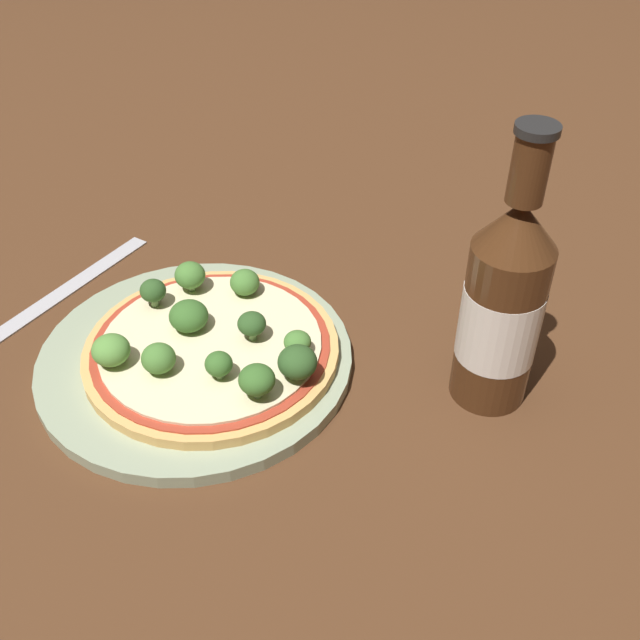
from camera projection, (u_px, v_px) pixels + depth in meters
ground_plane at (229, 360)px, 0.66m from camera, size 3.00×3.00×0.00m
plate at (196, 359)px, 0.66m from camera, size 0.27×0.27×0.01m
pizza at (212, 348)px, 0.65m from camera, size 0.22×0.22×0.01m
broccoli_floret_0 at (159, 358)px, 0.61m from camera, size 0.03×0.03×0.03m
broccoli_floret_1 at (190, 275)px, 0.69m from camera, size 0.03×0.03×0.03m
broccoli_floret_2 at (252, 324)px, 0.64m from camera, size 0.02×0.02×0.03m
broccoli_floret_3 at (189, 316)px, 0.65m from camera, size 0.03×0.03×0.03m
broccoli_floret_4 at (245, 282)px, 0.69m from camera, size 0.03×0.03×0.02m
broccoli_floret_5 at (219, 364)px, 0.60m from camera, size 0.02×0.02×0.02m
broccoli_floret_6 at (111, 350)px, 0.61m from camera, size 0.03×0.03×0.03m
broccoli_floret_7 at (297, 342)px, 0.63m from camera, size 0.02×0.02×0.02m
broccoli_floret_8 at (296, 363)px, 0.60m from camera, size 0.03×0.03×0.03m
broccoli_floret_9 at (257, 380)px, 0.58m from camera, size 0.03×0.03×0.03m
broccoli_floret_10 at (153, 291)px, 0.67m from camera, size 0.02×0.02×0.03m
beer_bottle at (503, 304)px, 0.58m from camera, size 0.06×0.06×0.24m
fork at (72, 285)px, 0.75m from camera, size 0.04×0.20×0.00m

